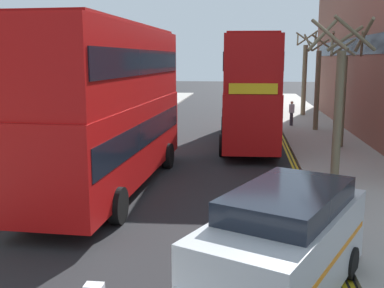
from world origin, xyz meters
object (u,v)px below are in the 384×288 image
object	(u,v)px
taxi_minivan	(282,246)
pedestrian_far	(292,113)
double_decker_bus_away	(111,103)
double_decker_bus_oncoming	(248,87)

from	to	relation	value
taxi_minivan	pedestrian_far	size ratio (longest dim) A/B	3.18
double_decker_bus_away	taxi_minivan	bearing A→B (deg)	-53.03
double_decker_bus_away	double_decker_bus_oncoming	size ratio (longest dim) A/B	1.00
taxi_minivan	pedestrian_far	world-z (taller)	taxi_minivan
double_decker_bus_away	pedestrian_far	size ratio (longest dim) A/B	6.72
taxi_minivan	double_decker_bus_oncoming	bearing A→B (deg)	92.22
double_decker_bus_away	pedestrian_far	world-z (taller)	double_decker_bus_away
double_decker_bus_oncoming	taxi_minivan	bearing A→B (deg)	-87.78
double_decker_bus_away	pedestrian_far	distance (m)	17.41
double_decker_bus_away	double_decker_bus_oncoming	distance (m)	10.35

